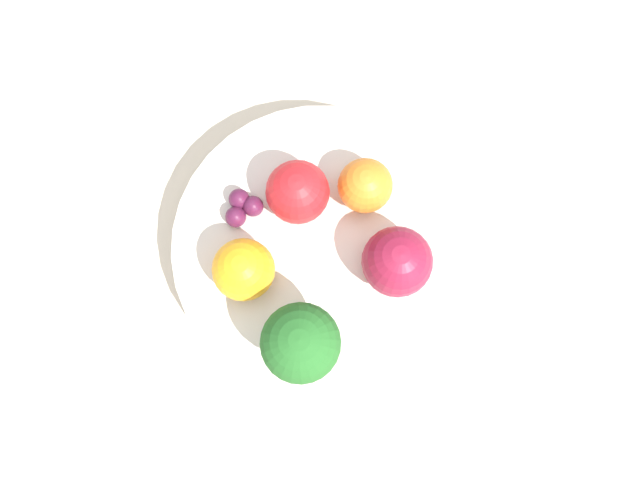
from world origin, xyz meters
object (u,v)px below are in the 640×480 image
object	(u,v)px
broccoli	(301,343)
apple_red	(298,192)
orange_front	(365,186)
bowl	(320,248)
apple_green	(397,262)
grape_cluster	(241,209)
orange_back	(244,270)

from	to	relation	value
broccoli	apple_red	size ratio (longest dim) A/B	1.51
broccoli	orange_front	size ratio (longest dim) A/B	1.74
bowl	apple_green	distance (m)	0.07
broccoli	apple_green	xyz separation A→B (m)	(-0.08, 0.03, -0.02)
bowl	broccoli	xyz separation A→B (m)	(0.07, 0.02, 0.06)
apple_red	apple_green	world-z (taller)	apple_green
bowl	orange_front	world-z (taller)	orange_front
bowl	broccoli	distance (m)	0.10
broccoli	apple_red	xyz separation A→B (m)	(-0.09, -0.05, -0.02)
apple_red	bowl	bearing A→B (deg)	54.27
apple_green	grape_cluster	distance (m)	0.12
orange_front	orange_back	size ratio (longest dim) A/B	0.91
orange_back	grape_cluster	xyz separation A→B (m)	(-0.04, -0.03, -0.01)
apple_red	grape_cluster	size ratio (longest dim) A/B	1.68
grape_cluster	orange_front	bearing A→B (deg)	126.83
orange_back	bowl	bearing A→B (deg)	142.09
apple_green	orange_back	bearing A→B (deg)	-59.46
broccoli	orange_front	xyz separation A→B (m)	(-0.12, -0.01, -0.02)
apple_red	orange_front	distance (m)	0.05
apple_red	grape_cluster	bearing A→B (deg)	-50.68
apple_green	broccoli	bearing A→B (deg)	-21.51
broccoli	apple_green	distance (m)	0.09
bowl	apple_green	world-z (taller)	apple_green
apple_green	grape_cluster	bearing A→B (deg)	-83.15
apple_green	orange_front	bearing A→B (deg)	-132.07
broccoli	grape_cluster	distance (m)	0.11
grape_cluster	bowl	bearing A→B (deg)	95.52
broccoli	grape_cluster	xyz separation A→B (m)	(-0.07, -0.09, -0.03)
orange_front	orange_back	xyz separation A→B (m)	(0.10, -0.05, 0.00)
apple_red	orange_back	bearing A→B (deg)	-5.69
apple_green	apple_red	bearing A→B (deg)	-98.54
broccoli	orange_front	distance (m)	0.12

